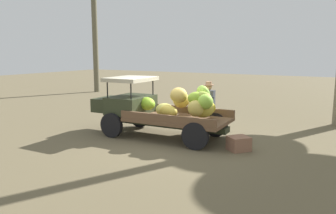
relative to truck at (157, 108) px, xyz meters
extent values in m
plane|color=brown|center=(-0.47, -0.02, -0.91)|extent=(60.00, 60.00, 0.00)
cube|color=#2F3621|center=(-0.27, -0.03, -0.48)|extent=(4.01, 0.55, 0.16)
cylinder|color=black|center=(1.16, 0.81, -0.53)|extent=(0.76, 0.16, 0.76)
cylinder|color=black|center=(1.20, -0.79, -0.53)|extent=(0.76, 0.16, 0.76)
cylinder|color=black|center=(-1.64, 0.73, -0.53)|extent=(0.76, 0.16, 0.76)
cylinder|color=black|center=(-1.59, -0.87, -0.53)|extent=(0.76, 0.16, 0.76)
cube|color=brown|center=(-0.72, -0.04, -0.30)|extent=(3.05, 1.80, 0.10)
cube|color=brown|center=(-0.74, 0.76, -0.14)|extent=(3.00, 0.16, 0.22)
cube|color=brown|center=(-0.70, -0.84, -0.14)|extent=(3.00, 0.16, 0.22)
cube|color=#2F3621|center=(0.98, 0.00, 0.03)|extent=(1.14, 1.55, 0.55)
cube|color=#2F3621|center=(1.88, 0.03, -0.03)|extent=(0.73, 1.08, 0.44)
cylinder|color=black|center=(1.40, 0.66, 0.58)|extent=(0.04, 0.04, 0.55)
cylinder|color=black|center=(1.44, -0.63, 0.58)|extent=(0.04, 0.04, 0.55)
cylinder|color=black|center=(0.52, 0.64, 0.58)|extent=(0.04, 0.04, 0.55)
cylinder|color=black|center=(0.56, -0.65, 0.58)|extent=(0.04, 0.04, 0.55)
cube|color=#B4AC92|center=(0.98, 0.00, 0.85)|extent=(1.26, 1.55, 0.12)
ellipsoid|color=#88BC2B|center=(0.35, 0.04, 0.11)|extent=(0.76, 0.68, 0.47)
ellipsoid|color=gold|center=(-1.57, 0.04, 0.08)|extent=(0.80, 0.81, 0.56)
ellipsoid|color=#89BB41|center=(-1.33, -0.49, 0.47)|extent=(0.69, 0.68, 0.60)
ellipsoid|color=gold|center=(-0.82, 0.13, 0.46)|extent=(0.72, 0.74, 0.59)
ellipsoid|color=#C1B953|center=(-0.38, 0.20, 0.01)|extent=(0.58, 0.55, 0.49)
ellipsoid|color=gold|center=(-0.61, -0.45, 0.23)|extent=(0.67, 0.71, 0.62)
ellipsoid|color=gold|center=(-0.65, 0.43, 0.02)|extent=(0.74, 0.63, 0.48)
ellipsoid|color=gold|center=(-1.48, 0.37, 0.16)|extent=(0.57, 0.52, 0.48)
ellipsoid|color=#8EC13B|center=(-1.73, 0.28, 0.36)|extent=(0.67, 0.67, 0.50)
ellipsoid|color=#97AE3A|center=(-1.59, 0.14, 0.40)|extent=(0.55, 0.53, 0.56)
ellipsoid|color=gold|center=(-1.52, -0.37, 0.09)|extent=(0.72, 0.66, 0.47)
ellipsoid|color=#89B32C|center=(-1.44, 0.20, 0.43)|extent=(0.63, 0.54, 0.39)
cylinder|color=#B0B6A0|center=(-1.27, -1.36, -0.52)|extent=(0.15, 0.15, 0.78)
cylinder|color=#B0B6A0|center=(-1.01, -1.35, -0.52)|extent=(0.15, 0.15, 0.78)
cube|color=#3E4247|center=(-1.14, -1.35, 0.18)|extent=(0.42, 0.27, 0.60)
cylinder|color=#3E4247|center=(-1.25, -1.26, 0.27)|extent=(0.34, 0.36, 0.10)
cylinder|color=#3E4247|center=(-1.05, -1.25, 0.27)|extent=(0.31, 0.39, 0.10)
sphere|color=tan|center=(-1.14, -1.35, 0.59)|extent=(0.22, 0.22, 0.22)
cylinder|color=#997455|center=(-1.14, -1.35, 0.66)|extent=(0.34, 0.34, 0.02)
cylinder|color=#997455|center=(-1.14, -1.35, 0.72)|extent=(0.20, 0.20, 0.10)
cube|color=#8D6049|center=(-2.69, 0.20, -0.72)|extent=(0.70, 0.71, 0.38)
cylinder|color=#605B46|center=(9.66, -8.09, 3.75)|extent=(0.35, 0.35, 9.32)
camera|label=1|loc=(-5.23, 8.55, 1.70)|focal=35.12mm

